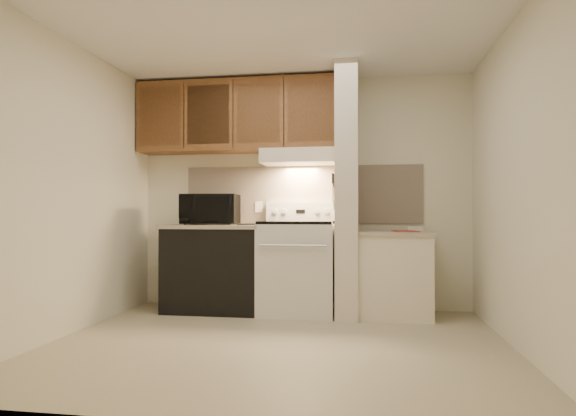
# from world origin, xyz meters

# --- Properties ---
(floor) EXTENTS (3.60, 3.60, 0.00)m
(floor) POSITION_xyz_m (0.00, 0.00, 0.00)
(floor) COLOR #B6AA8A
(floor) RESTS_ON ground
(ceiling) EXTENTS (3.60, 3.60, 0.00)m
(ceiling) POSITION_xyz_m (0.00, 0.00, 2.50)
(ceiling) COLOR white
(ceiling) RESTS_ON wall_back
(wall_back) EXTENTS (3.60, 2.50, 0.02)m
(wall_back) POSITION_xyz_m (0.00, 1.50, 1.25)
(wall_back) COLOR #ECE5C9
(wall_back) RESTS_ON floor
(wall_left) EXTENTS (0.02, 3.00, 2.50)m
(wall_left) POSITION_xyz_m (-1.80, 0.00, 1.25)
(wall_left) COLOR #ECE5C9
(wall_left) RESTS_ON floor
(wall_right) EXTENTS (0.02, 3.00, 2.50)m
(wall_right) POSITION_xyz_m (1.80, 0.00, 1.25)
(wall_right) COLOR #ECE5C9
(wall_right) RESTS_ON floor
(backsplash) EXTENTS (2.60, 0.02, 0.63)m
(backsplash) POSITION_xyz_m (0.00, 1.49, 1.24)
(backsplash) COLOR #FDE2CB
(backsplash) RESTS_ON wall_back
(range_body) EXTENTS (0.76, 0.65, 0.92)m
(range_body) POSITION_xyz_m (0.00, 1.16, 0.46)
(range_body) COLOR silver
(range_body) RESTS_ON floor
(oven_window) EXTENTS (0.50, 0.01, 0.30)m
(oven_window) POSITION_xyz_m (0.00, 0.84, 0.50)
(oven_window) COLOR black
(oven_window) RESTS_ON range_body
(oven_handle) EXTENTS (0.65, 0.02, 0.02)m
(oven_handle) POSITION_xyz_m (0.00, 0.80, 0.72)
(oven_handle) COLOR silver
(oven_handle) RESTS_ON range_body
(cooktop) EXTENTS (0.74, 0.64, 0.03)m
(cooktop) POSITION_xyz_m (0.00, 1.16, 0.94)
(cooktop) COLOR black
(cooktop) RESTS_ON range_body
(range_backguard) EXTENTS (0.76, 0.08, 0.20)m
(range_backguard) POSITION_xyz_m (0.00, 1.44, 1.05)
(range_backguard) COLOR silver
(range_backguard) RESTS_ON range_body
(range_display) EXTENTS (0.10, 0.01, 0.04)m
(range_display) POSITION_xyz_m (0.00, 1.40, 1.05)
(range_display) COLOR black
(range_display) RESTS_ON range_backguard
(range_knob_left_outer) EXTENTS (0.05, 0.02, 0.05)m
(range_knob_left_outer) POSITION_xyz_m (-0.28, 1.40, 1.05)
(range_knob_left_outer) COLOR silver
(range_knob_left_outer) RESTS_ON range_backguard
(range_knob_left_inner) EXTENTS (0.05, 0.02, 0.05)m
(range_knob_left_inner) POSITION_xyz_m (-0.18, 1.40, 1.05)
(range_knob_left_inner) COLOR silver
(range_knob_left_inner) RESTS_ON range_backguard
(range_knob_right_inner) EXTENTS (0.05, 0.02, 0.05)m
(range_knob_right_inner) POSITION_xyz_m (0.18, 1.40, 1.05)
(range_knob_right_inner) COLOR silver
(range_knob_right_inner) RESTS_ON range_backguard
(range_knob_right_outer) EXTENTS (0.05, 0.02, 0.05)m
(range_knob_right_outer) POSITION_xyz_m (0.28, 1.40, 1.05)
(range_knob_right_outer) COLOR silver
(range_knob_right_outer) RESTS_ON range_backguard
(dishwasher_front) EXTENTS (1.00, 0.63, 0.87)m
(dishwasher_front) POSITION_xyz_m (-0.88, 1.17, 0.43)
(dishwasher_front) COLOR black
(dishwasher_front) RESTS_ON floor
(left_countertop) EXTENTS (1.04, 0.67, 0.04)m
(left_countertop) POSITION_xyz_m (-0.88, 1.17, 0.89)
(left_countertop) COLOR #B5A691
(left_countertop) RESTS_ON dishwasher_front
(spoon_rest) EXTENTS (0.24, 0.13, 0.02)m
(spoon_rest) POSITION_xyz_m (-0.48, 0.97, 0.92)
(spoon_rest) COLOR black
(spoon_rest) RESTS_ON left_countertop
(teal_jar) EXTENTS (0.12, 0.12, 0.11)m
(teal_jar) POSITION_xyz_m (-1.23, 1.39, 0.97)
(teal_jar) COLOR #286B5A
(teal_jar) RESTS_ON left_countertop
(outlet) EXTENTS (0.08, 0.01, 0.12)m
(outlet) POSITION_xyz_m (-0.48, 1.48, 1.10)
(outlet) COLOR #F3E6CD
(outlet) RESTS_ON backsplash
(microwave) EXTENTS (0.61, 0.44, 0.32)m
(microwave) POSITION_xyz_m (-0.93, 1.15, 1.07)
(microwave) COLOR black
(microwave) RESTS_ON left_countertop
(partition_pillar) EXTENTS (0.22, 0.70, 2.50)m
(partition_pillar) POSITION_xyz_m (0.51, 1.15, 1.25)
(partition_pillar) COLOR beige
(partition_pillar) RESTS_ON floor
(pillar_trim) EXTENTS (0.01, 0.70, 0.04)m
(pillar_trim) POSITION_xyz_m (0.39, 1.15, 1.30)
(pillar_trim) COLOR brown
(pillar_trim) RESTS_ON partition_pillar
(knife_strip) EXTENTS (0.02, 0.42, 0.04)m
(knife_strip) POSITION_xyz_m (0.39, 1.10, 1.32)
(knife_strip) COLOR black
(knife_strip) RESTS_ON partition_pillar
(knife_blade_a) EXTENTS (0.01, 0.03, 0.16)m
(knife_blade_a) POSITION_xyz_m (0.38, 0.94, 1.22)
(knife_blade_a) COLOR silver
(knife_blade_a) RESTS_ON knife_strip
(knife_handle_a) EXTENTS (0.02, 0.02, 0.10)m
(knife_handle_a) POSITION_xyz_m (0.38, 0.94, 1.37)
(knife_handle_a) COLOR black
(knife_handle_a) RESTS_ON knife_strip
(knife_blade_b) EXTENTS (0.01, 0.04, 0.18)m
(knife_blade_b) POSITION_xyz_m (0.38, 1.02, 1.21)
(knife_blade_b) COLOR silver
(knife_blade_b) RESTS_ON knife_strip
(knife_handle_b) EXTENTS (0.02, 0.02, 0.10)m
(knife_handle_b) POSITION_xyz_m (0.38, 1.02, 1.37)
(knife_handle_b) COLOR black
(knife_handle_b) RESTS_ON knife_strip
(knife_blade_c) EXTENTS (0.01, 0.04, 0.20)m
(knife_blade_c) POSITION_xyz_m (0.38, 1.10, 1.20)
(knife_blade_c) COLOR silver
(knife_blade_c) RESTS_ON knife_strip
(knife_handle_c) EXTENTS (0.02, 0.02, 0.10)m
(knife_handle_c) POSITION_xyz_m (0.38, 1.09, 1.37)
(knife_handle_c) COLOR black
(knife_handle_c) RESTS_ON knife_strip
(knife_blade_d) EXTENTS (0.01, 0.04, 0.16)m
(knife_blade_d) POSITION_xyz_m (0.38, 1.19, 1.22)
(knife_blade_d) COLOR silver
(knife_blade_d) RESTS_ON knife_strip
(knife_handle_d) EXTENTS (0.02, 0.02, 0.10)m
(knife_handle_d) POSITION_xyz_m (0.38, 1.17, 1.37)
(knife_handle_d) COLOR black
(knife_handle_d) RESTS_ON knife_strip
(knife_blade_e) EXTENTS (0.01, 0.04, 0.18)m
(knife_blade_e) POSITION_xyz_m (0.38, 1.26, 1.21)
(knife_blade_e) COLOR silver
(knife_blade_e) RESTS_ON knife_strip
(knife_handle_e) EXTENTS (0.02, 0.02, 0.10)m
(knife_handle_e) POSITION_xyz_m (0.38, 1.27, 1.37)
(knife_handle_e) COLOR black
(knife_handle_e) RESTS_ON knife_strip
(oven_mitt) EXTENTS (0.03, 0.09, 0.22)m
(oven_mitt) POSITION_xyz_m (0.38, 1.32, 1.18)
(oven_mitt) COLOR slate
(oven_mitt) RESTS_ON partition_pillar
(right_cab_base) EXTENTS (0.70, 0.60, 0.81)m
(right_cab_base) POSITION_xyz_m (0.97, 1.15, 0.40)
(right_cab_base) COLOR #F3E6CD
(right_cab_base) RESTS_ON floor
(right_countertop) EXTENTS (0.74, 0.64, 0.04)m
(right_countertop) POSITION_xyz_m (0.97, 1.15, 0.83)
(right_countertop) COLOR #B5A691
(right_countertop) RESTS_ON right_cab_base
(red_folder) EXTENTS (0.25, 0.32, 0.01)m
(red_folder) POSITION_xyz_m (1.07, 1.00, 0.86)
(red_folder) COLOR #9F3628
(red_folder) RESTS_ON right_countertop
(white_box) EXTENTS (0.17, 0.12, 0.04)m
(white_box) POSITION_xyz_m (1.19, 1.33, 0.87)
(white_box) COLOR white
(white_box) RESTS_ON right_countertop
(range_hood) EXTENTS (0.78, 0.44, 0.15)m
(range_hood) POSITION_xyz_m (0.00, 1.28, 1.62)
(range_hood) COLOR #F3E6CD
(range_hood) RESTS_ON upper_cabinets
(hood_lip) EXTENTS (0.78, 0.04, 0.06)m
(hood_lip) POSITION_xyz_m (0.00, 1.07, 1.58)
(hood_lip) COLOR #F3E6CD
(hood_lip) RESTS_ON range_hood
(upper_cabinets) EXTENTS (2.18, 0.33, 0.77)m
(upper_cabinets) POSITION_xyz_m (-0.69, 1.32, 2.08)
(upper_cabinets) COLOR brown
(upper_cabinets) RESTS_ON wall_back
(cab_door_a) EXTENTS (0.46, 0.01, 0.63)m
(cab_door_a) POSITION_xyz_m (-1.51, 1.17, 2.08)
(cab_door_a) COLOR brown
(cab_door_a) RESTS_ON upper_cabinets
(cab_gap_a) EXTENTS (0.01, 0.01, 0.73)m
(cab_gap_a) POSITION_xyz_m (-1.23, 1.16, 2.08)
(cab_gap_a) COLOR black
(cab_gap_a) RESTS_ON upper_cabinets
(cab_door_b) EXTENTS (0.46, 0.01, 0.63)m
(cab_door_b) POSITION_xyz_m (-0.96, 1.17, 2.08)
(cab_door_b) COLOR brown
(cab_door_b) RESTS_ON upper_cabinets
(cab_gap_b) EXTENTS (0.01, 0.01, 0.73)m
(cab_gap_b) POSITION_xyz_m (-0.69, 1.16, 2.08)
(cab_gap_b) COLOR black
(cab_gap_b) RESTS_ON upper_cabinets
(cab_door_c) EXTENTS (0.46, 0.01, 0.63)m
(cab_door_c) POSITION_xyz_m (-0.42, 1.17, 2.08)
(cab_door_c) COLOR brown
(cab_door_c) RESTS_ON upper_cabinets
(cab_gap_c) EXTENTS (0.01, 0.01, 0.73)m
(cab_gap_c) POSITION_xyz_m (-0.14, 1.16, 2.08)
(cab_gap_c) COLOR black
(cab_gap_c) RESTS_ON upper_cabinets
(cab_door_d) EXTENTS (0.46, 0.01, 0.63)m
(cab_door_d) POSITION_xyz_m (0.13, 1.17, 2.08)
(cab_door_d) COLOR brown
(cab_door_d) RESTS_ON upper_cabinets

